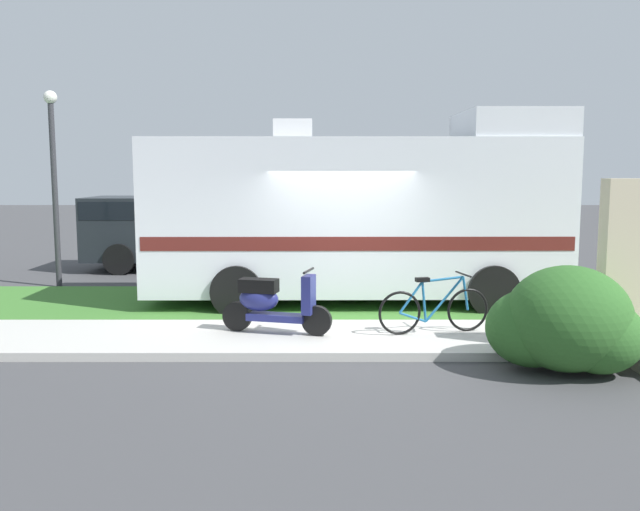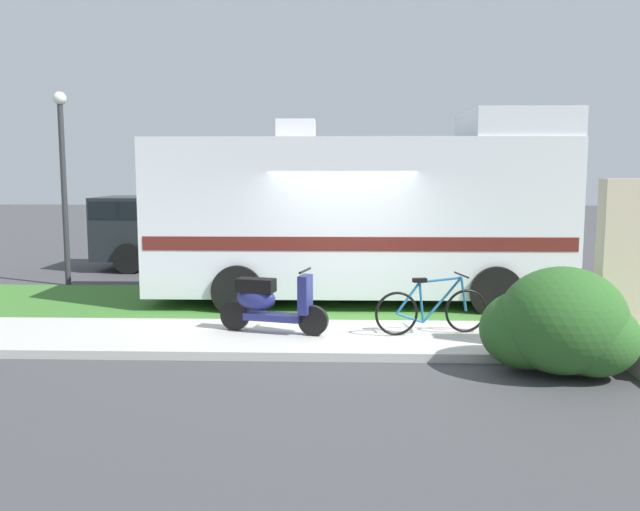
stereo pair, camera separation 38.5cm
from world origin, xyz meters
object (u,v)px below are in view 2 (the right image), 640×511
motorhome_rv (363,214)px  pickup_truck_near (178,231)px  scooter (269,302)px  street_lamp_post (63,169)px  bicycle (432,309)px

motorhome_rv → pickup_truck_near: motorhome_rv is taller
scooter → street_lamp_post: (-4.97, 4.68, 1.97)m
motorhome_rv → street_lamp_post: size_ratio=1.81×
scooter → bicycle: 2.39m
pickup_truck_near → street_lamp_post: bearing=-123.5°
scooter → pickup_truck_near: bearing=113.3°
scooter → street_lamp_post: street_lamp_post is taller
motorhome_rv → bicycle: bearing=-71.6°
scooter → street_lamp_post: bearing=136.7°
scooter → street_lamp_post: 7.11m
motorhome_rv → bicycle: motorhome_rv is taller
pickup_truck_near → bicycle: bearing=-53.0°
scooter → motorhome_rv: bearing=62.6°
motorhome_rv → bicycle: 3.19m
bicycle → pickup_truck_near: pickup_truck_near is taller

